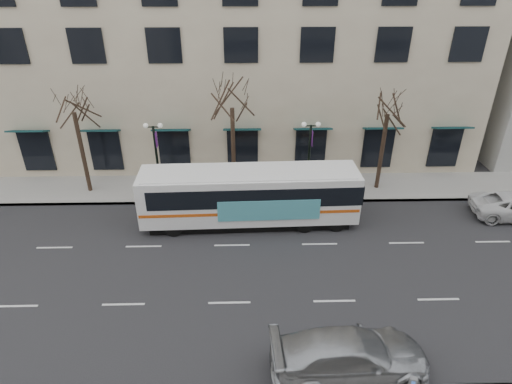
{
  "coord_description": "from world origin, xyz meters",
  "views": [
    {
      "loc": [
        0.92,
        -17.5,
        14.39
      ],
      "look_at": [
        1.35,
        1.29,
        4.0
      ],
      "focal_mm": 30.0,
      "sensor_mm": 36.0,
      "label": 1
    }
  ],
  "objects_px": {
    "tree_far_right": "(390,100)",
    "lamp_post_left": "(157,156)",
    "tree_far_mid": "(232,93)",
    "pay_station": "(412,384)",
    "city_bus": "(251,195)",
    "lamp_post_right": "(309,155)",
    "silver_car": "(350,355)",
    "tree_far_left": "(71,98)"
  },
  "relations": [
    {
      "from": "tree_far_right",
      "to": "lamp_post_left",
      "type": "xyz_separation_m",
      "value": [
        -14.99,
        -0.6,
        -3.48
      ]
    },
    {
      "from": "tree_far_right",
      "to": "lamp_post_left",
      "type": "height_order",
      "value": "tree_far_right"
    },
    {
      "from": "tree_far_mid",
      "to": "pay_station",
      "type": "distance_m",
      "value": 18.69
    },
    {
      "from": "city_bus",
      "to": "pay_station",
      "type": "xyz_separation_m",
      "value": [
        5.62,
        -12.31,
        -0.92
      ]
    },
    {
      "from": "lamp_post_right",
      "to": "pay_station",
      "type": "distance_m",
      "value": 16.01
    },
    {
      "from": "lamp_post_left",
      "to": "silver_car",
      "type": "height_order",
      "value": "lamp_post_left"
    },
    {
      "from": "tree_far_left",
      "to": "pay_station",
      "type": "relative_size",
      "value": 7.21
    },
    {
      "from": "lamp_post_right",
      "to": "silver_car",
      "type": "distance_m",
      "value": 14.55
    },
    {
      "from": "tree_far_left",
      "to": "city_bus",
      "type": "relative_size",
      "value": 0.64
    },
    {
      "from": "tree_far_mid",
      "to": "lamp_post_right",
      "type": "height_order",
      "value": "tree_far_mid"
    },
    {
      "from": "city_bus",
      "to": "tree_far_left",
      "type": "bearing_deg",
      "value": 158.12
    },
    {
      "from": "tree_far_left",
      "to": "tree_far_right",
      "type": "bearing_deg",
      "value": 0.0
    },
    {
      "from": "silver_car",
      "to": "lamp_post_right",
      "type": "bearing_deg",
      "value": -4.34
    },
    {
      "from": "lamp_post_right",
      "to": "city_bus",
      "type": "xyz_separation_m",
      "value": [
        -3.89,
        -3.48,
        -1.03
      ]
    },
    {
      "from": "lamp_post_left",
      "to": "pay_station",
      "type": "relative_size",
      "value": 4.51
    },
    {
      "from": "tree_far_left",
      "to": "lamp_post_right",
      "type": "bearing_deg",
      "value": -2.29
    },
    {
      "from": "tree_far_left",
      "to": "lamp_post_right",
      "type": "height_order",
      "value": "tree_far_left"
    },
    {
      "from": "tree_far_right",
      "to": "lamp_post_left",
      "type": "relative_size",
      "value": 1.55
    },
    {
      "from": "lamp_post_right",
      "to": "pay_station",
      "type": "xyz_separation_m",
      "value": [
        1.74,
        -15.79,
        -1.96
      ]
    },
    {
      "from": "silver_car",
      "to": "tree_far_left",
      "type": "bearing_deg",
      "value": 41.08
    },
    {
      "from": "lamp_post_right",
      "to": "tree_far_mid",
      "type": "bearing_deg",
      "value": 173.17
    },
    {
      "from": "tree_far_left",
      "to": "pay_station",
      "type": "height_order",
      "value": "tree_far_left"
    },
    {
      "from": "tree_far_left",
      "to": "tree_far_right",
      "type": "height_order",
      "value": "tree_far_left"
    },
    {
      "from": "lamp_post_right",
      "to": "silver_car",
      "type": "relative_size",
      "value": 0.84
    },
    {
      "from": "lamp_post_left",
      "to": "tree_far_mid",
      "type": "bearing_deg",
      "value": 6.85
    },
    {
      "from": "tree_far_left",
      "to": "lamp_post_left",
      "type": "xyz_separation_m",
      "value": [
        5.01,
        -0.6,
        -3.75
      ]
    },
    {
      "from": "tree_far_right",
      "to": "silver_car",
      "type": "xyz_separation_m",
      "value": [
        -5.19,
        -15.0,
        -5.52
      ]
    },
    {
      "from": "tree_far_left",
      "to": "tree_far_mid",
      "type": "height_order",
      "value": "tree_far_mid"
    },
    {
      "from": "city_bus",
      "to": "silver_car",
      "type": "xyz_separation_m",
      "value": [
        3.69,
        -10.92,
        -1.01
      ]
    },
    {
      "from": "tree_far_left",
      "to": "pay_station",
      "type": "distance_m",
      "value": 24.12
    },
    {
      "from": "tree_far_mid",
      "to": "lamp_post_left",
      "type": "relative_size",
      "value": 1.64
    },
    {
      "from": "lamp_post_left",
      "to": "silver_car",
      "type": "bearing_deg",
      "value": -55.75
    },
    {
      "from": "tree_far_mid",
      "to": "city_bus",
      "type": "xyz_separation_m",
      "value": [
        1.12,
        -4.08,
        -5.0
      ]
    },
    {
      "from": "tree_far_left",
      "to": "lamp_post_left",
      "type": "bearing_deg",
      "value": -6.83
    },
    {
      "from": "tree_far_mid",
      "to": "silver_car",
      "type": "distance_m",
      "value": 16.86
    },
    {
      "from": "tree_far_mid",
      "to": "pay_station",
      "type": "bearing_deg",
      "value": -67.63
    },
    {
      "from": "tree_far_mid",
      "to": "tree_far_right",
      "type": "height_order",
      "value": "tree_far_mid"
    },
    {
      "from": "silver_car",
      "to": "city_bus",
      "type": "bearing_deg",
      "value": 15.12
    },
    {
      "from": "tree_far_mid",
      "to": "lamp_post_right",
      "type": "bearing_deg",
      "value": -6.83
    },
    {
      "from": "tree_far_left",
      "to": "tree_far_mid",
      "type": "relative_size",
      "value": 0.98
    },
    {
      "from": "lamp_post_right",
      "to": "silver_car",
      "type": "height_order",
      "value": "lamp_post_right"
    },
    {
      "from": "tree_far_mid",
      "to": "lamp_post_right",
      "type": "xyz_separation_m",
      "value": [
        5.01,
        -0.6,
        -3.96
      ]
    }
  ]
}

